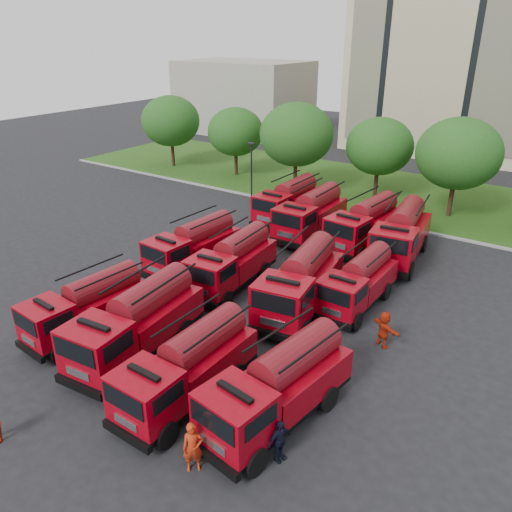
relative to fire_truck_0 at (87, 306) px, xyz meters
The scene contains 28 objects.
ground 6.99m from the fire_truck_0, 50.53° to the left, with size 140.00×140.00×0.00m, color black.
lawn 31.60m from the fire_truck_0, 82.10° to the left, with size 70.00×16.00×0.12m, color #1F4612.
curb 23.62m from the fire_truck_0, 79.39° to the left, with size 70.00×0.30×0.14m, color gray.
apartment_building 54.70m from the fire_truck_0, 83.21° to the left, with size 30.00×14.18×25.00m.
side_building 55.66m from the fire_truck_0, 117.51° to the left, with size 18.00×12.00×10.00m, color #9B9589.
tree_0 33.80m from the fire_truck_0, 125.79° to the left, with size 6.30×6.30×7.70m.
tree_1 30.73m from the fire_truck_0, 112.41° to the left, with size 5.71×5.71×6.98m.
tree_2 27.29m from the fire_truck_0, 97.79° to the left, with size 6.72×6.72×8.22m.
tree_3 29.63m from the fire_truck_0, 83.49° to the left, with size 5.88×5.88×7.19m.
tree_4 29.87m from the fire_truck_0, 69.58° to the left, with size 6.55×6.55×8.01m.
lamp_post_0 23.21m from the fire_truck_0, 104.14° to the left, with size 0.60×0.25×5.11m.
fire_truck_0 is the anchor object (origin of this frame).
fire_truck_1 3.47m from the fire_truck_0, ahead, with size 3.31×7.68×3.40m.
fire_truck_2 7.54m from the fire_truck_0, ahead, with size 2.58×6.87×3.12m.
fire_truck_3 11.19m from the fire_truck_0, ahead, with size 3.36×7.29×3.20m.
fire_truck_4 8.67m from the fire_truck_0, 93.46° to the left, with size 2.82×7.00×3.13m.
fire_truck_5 8.64m from the fire_truck_0, 69.82° to the left, with size 2.94×7.08×3.15m.
fire_truck_6 10.99m from the fire_truck_0, 45.33° to the left, with size 3.74×7.90×3.46m.
fire_truck_7 14.25m from the fire_truck_0, 45.01° to the left, with size 2.44×6.44×2.92m.
fire_truck_8 19.55m from the fire_truck_0, 90.25° to the left, with size 2.67×7.14×3.24m.
fire_truck_9 18.02m from the fire_truck_0, 80.70° to the left, with size 2.80×7.46×3.38m.
fire_truck_10 19.40m from the fire_truck_0, 68.82° to the left, with size 3.26×7.57×3.35m.
fire_truck_11 20.05m from the fire_truck_0, 60.70° to the left, with size 3.62×7.97×3.50m.
firefighter_0 10.84m from the fire_truck_0, 20.13° to the right, with size 0.72×0.53×1.97m, color #B6280E.
firefighter_2 12.50m from the fire_truck_0, ahead, with size 1.01×0.58×1.73m, color black.
firefighter_3 11.58m from the fire_truck_0, 15.35° to the right, with size 0.95×0.49×1.47m, color black.
firefighter_4 3.76m from the fire_truck_0, 70.70° to the left, with size 0.73×0.48×1.50m, color black.
firefighter_5 14.68m from the fire_truck_0, 29.38° to the left, with size 1.74×0.75×1.88m, color #B6280E.
Camera 1 is at (14.75, -18.33, 14.01)m, focal length 35.00 mm.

